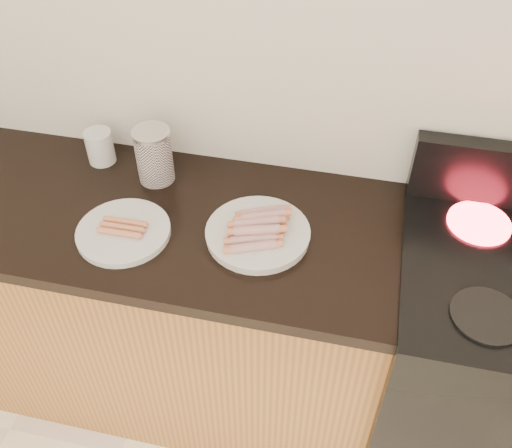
% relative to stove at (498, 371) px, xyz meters
% --- Properties ---
extents(wall_back, '(4.00, 0.04, 2.60)m').
position_rel_stove_xyz_m(wall_back, '(-0.78, 0.32, 0.84)').
color(wall_back, silver).
rests_on(wall_back, ground).
extents(cabinet_base, '(2.20, 0.59, 0.86)m').
position_rel_stove_xyz_m(cabinet_base, '(-1.48, 0.01, -0.03)').
color(cabinet_base, '#A26129').
rests_on(cabinet_base, floor).
extents(counter_slab, '(2.20, 0.62, 0.04)m').
position_rel_stove_xyz_m(counter_slab, '(-1.48, 0.01, 0.42)').
color(counter_slab, black).
rests_on(counter_slab, cabinet_base).
extents(stove, '(0.76, 0.65, 0.91)m').
position_rel_stove_xyz_m(stove, '(0.00, 0.00, 0.00)').
color(stove, black).
rests_on(stove, floor).
extents(burner_near_left, '(0.18, 0.18, 0.01)m').
position_rel_stove_xyz_m(burner_near_left, '(-0.17, -0.17, 0.46)').
color(burner_near_left, black).
rests_on(burner_near_left, stove).
extents(burner_far_left, '(0.18, 0.18, 0.01)m').
position_rel_stove_xyz_m(burner_far_left, '(-0.17, 0.17, 0.46)').
color(burner_far_left, '#FF1E2D').
rests_on(burner_far_left, stove).
extents(main_plate, '(0.38, 0.38, 0.02)m').
position_rel_stove_xyz_m(main_plate, '(-0.78, -0.01, 0.45)').
color(main_plate, white).
rests_on(main_plate, counter_slab).
extents(side_plate, '(0.34, 0.34, 0.02)m').
position_rel_stove_xyz_m(side_plate, '(-1.16, -0.08, 0.45)').
color(side_plate, white).
rests_on(side_plate, counter_slab).
extents(hotdog_pile, '(0.13, 0.21, 0.05)m').
position_rel_stove_xyz_m(hotdog_pile, '(-0.78, -0.01, 0.48)').
color(hotdog_pile, '#A53425').
rests_on(hotdog_pile, main_plate).
extents(plain_sausages, '(0.12, 0.07, 0.02)m').
position_rel_stove_xyz_m(plain_sausages, '(-1.16, -0.08, 0.47)').
color(plain_sausages, '#DB874B').
rests_on(plain_sausages, side_plate).
extents(canister, '(0.12, 0.12, 0.18)m').
position_rel_stove_xyz_m(canister, '(-1.15, 0.18, 0.53)').
color(canister, silver).
rests_on(canister, counter_slab).
extents(mug, '(0.11, 0.11, 0.11)m').
position_rel_stove_xyz_m(mug, '(-1.36, 0.23, 0.50)').
color(mug, white).
rests_on(mug, counter_slab).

